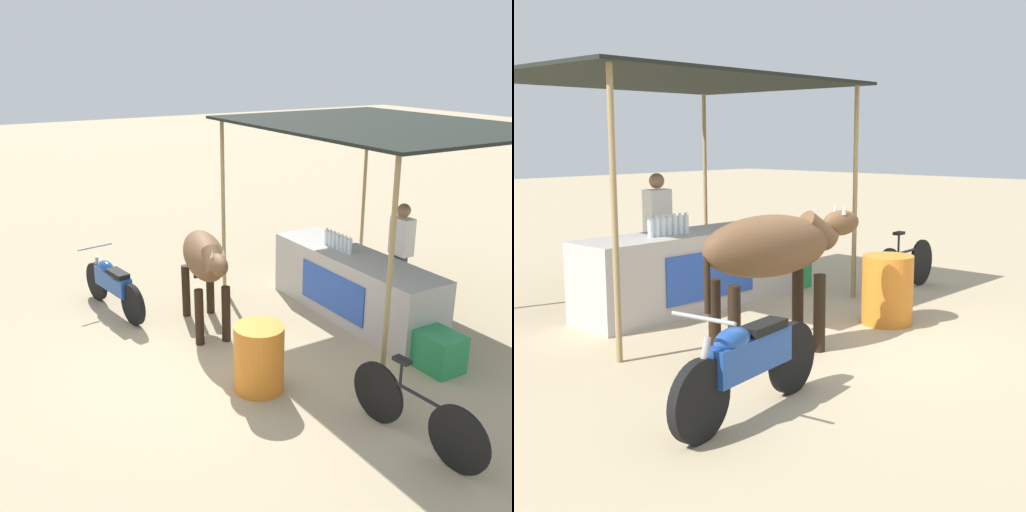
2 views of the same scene
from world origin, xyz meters
TOP-DOWN VIEW (x-y plane):
  - ground_plane at (0.00, 0.00)m, footprint 60.00×60.00m
  - stall_counter at (0.00, 2.20)m, footprint 3.00×0.82m
  - stall_awning at (0.00, 2.50)m, footprint 4.20×3.20m
  - water_bottle_row at (-0.35, 2.15)m, footprint 0.61×0.07m
  - vendor_behind_counter at (0.13, 2.95)m, footprint 0.34×0.22m
  - cooler_box at (1.73, 2.10)m, footprint 0.60×0.44m
  - water_barrel at (1.02, -0.03)m, footprint 0.58×0.58m
  - cow at (-0.72, 0.15)m, footprint 1.85×0.84m
  - motorcycle_parked at (-2.02, -0.76)m, footprint 1.79×0.55m
  - bicycle_leaning at (2.69, 0.76)m, footprint 1.66×0.18m

SIDE VIEW (x-z plane):
  - ground_plane at x=0.00m, z-range 0.00..0.00m
  - cooler_box at x=1.73m, z-range 0.00..0.48m
  - bicycle_leaning at x=2.69m, z-range -0.08..0.77m
  - water_barrel at x=1.02m, z-range 0.00..0.79m
  - motorcycle_parked at x=-2.02m, z-range -0.02..0.88m
  - stall_counter at x=0.00m, z-range 0.00..0.96m
  - vendor_behind_counter at x=0.13m, z-range 0.02..1.67m
  - cow at x=-0.72m, z-range 0.32..1.75m
  - water_bottle_row at x=-0.35m, z-range 0.95..1.20m
  - stall_awning at x=0.00m, z-range 1.29..4.09m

